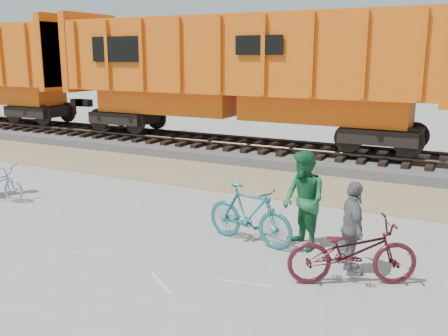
{
  "coord_description": "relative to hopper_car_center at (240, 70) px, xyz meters",
  "views": [
    {
      "loc": [
        5.04,
        -7.26,
        3.55
      ],
      "look_at": [
        0.54,
        1.5,
        1.31
      ],
      "focal_mm": 40.0,
      "sensor_mm": 36.0,
      "label": 1
    }
  ],
  "objects": [
    {
      "name": "person_woman",
      "position": [
        6.07,
        -8.42,
        -2.22
      ],
      "size": [
        0.77,
        0.99,
        1.57
      ],
      "primitive_type": "imported",
      "rotation": [
        0.0,
        0.0,
        2.06
      ],
      "color": "slate",
      "rests_on": "ground"
    },
    {
      "name": "ballast_bed",
      "position": [
        2.69,
        0.0,
        -2.86
      ],
      "size": [
        120.0,
        4.0,
        0.3
      ],
      "primitive_type": "cube",
      "color": "slate",
      "rests_on": "ground"
    },
    {
      "name": "ground",
      "position": [
        2.69,
        -9.0,
        -3.01
      ],
      "size": [
        120.0,
        120.0,
        0.0
      ],
      "primitive_type": "plane",
      "color": "#9E9E99",
      "rests_on": "ground"
    },
    {
      "name": "gravel_strip",
      "position": [
        2.69,
        -3.5,
        -3.0
      ],
      "size": [
        120.0,
        3.0,
        0.02
      ],
      "primitive_type": "cube",
      "color": "#9E8A62",
      "rests_on": "ground"
    },
    {
      "name": "track",
      "position": [
        2.69,
        0.0,
        -2.53
      ],
      "size": [
        120.0,
        2.6,
        0.24
      ],
      "color": "black",
      "rests_on": "ballast_bed"
    },
    {
      "name": "bicycle_maroon",
      "position": [
        6.17,
        -8.82,
        -2.47
      ],
      "size": [
        2.14,
        1.57,
        1.07
      ],
      "primitive_type": "imported",
      "rotation": [
        0.0,
        0.0,
        2.05
      ],
      "color": "#4B141C",
      "rests_on": "ground"
    },
    {
      "name": "bicycle_teal",
      "position": [
        4.01,
        -7.95,
        -2.44
      ],
      "size": [
        1.96,
        0.86,
        1.14
      ],
      "primitive_type": "imported",
      "rotation": [
        0.0,
        0.0,
        1.4
      ],
      "color": "#1C6F77",
      "rests_on": "ground"
    },
    {
      "name": "hopper_car_center",
      "position": [
        0.0,
        0.0,
        0.0
      ],
      "size": [
        14.0,
        3.13,
        4.65
      ],
      "color": "black",
      "rests_on": "track"
    },
    {
      "name": "person_man",
      "position": [
        5.01,
        -7.75,
        -2.08
      ],
      "size": [
        1.14,
        1.12,
        1.85
      ],
      "primitive_type": "imported",
      "rotation": [
        0.0,
        0.0,
        -0.71
      ],
      "color": "#1E6536",
      "rests_on": "ground"
    }
  ]
}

